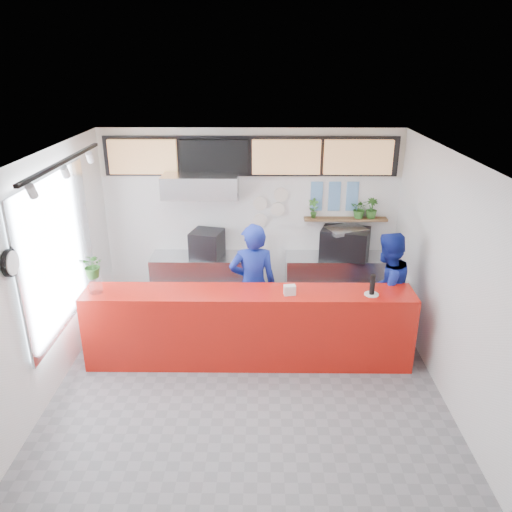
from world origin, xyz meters
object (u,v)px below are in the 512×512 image
at_px(espresso_machine, 345,243).
at_px(staff_right, 385,290).
at_px(pepper_mill, 372,284).
at_px(service_counter, 249,327).
at_px(panini_oven, 207,244).
at_px(staff_center, 253,285).

xyz_separation_m(espresso_machine, staff_right, (0.40, -1.30, -0.26)).
height_order(espresso_machine, pepper_mill, espresso_machine).
distance_m(service_counter, pepper_mill, 1.79).
relative_size(panini_oven, espresso_machine, 0.64).
xyz_separation_m(staff_center, staff_right, (1.93, -0.02, -0.06)).
xyz_separation_m(service_counter, espresso_machine, (1.58, 1.80, 0.60)).
relative_size(panini_oven, staff_right, 0.28).
xyz_separation_m(service_counter, staff_center, (0.05, 0.52, 0.40)).
bearing_deg(staff_center, service_counter, 79.31).
bearing_deg(panini_oven, staff_right, -11.34).
distance_m(panini_oven, pepper_mill, 3.04).
height_order(service_counter, pepper_mill, pepper_mill).
bearing_deg(service_counter, panini_oven, 112.42).
relative_size(staff_center, pepper_mill, 6.86).
relative_size(espresso_machine, staff_right, 0.43).
bearing_deg(espresso_machine, panini_oven, -161.86).
bearing_deg(pepper_mill, staff_center, 159.35).
xyz_separation_m(panini_oven, staff_center, (0.80, -1.28, -0.17)).
bearing_deg(service_counter, espresso_machine, 48.67).
distance_m(service_counter, staff_center, 0.66).
distance_m(panini_oven, staff_right, 3.03).
bearing_deg(service_counter, staff_right, 14.19).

